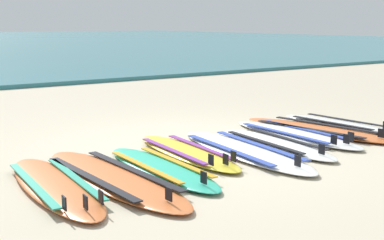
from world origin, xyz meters
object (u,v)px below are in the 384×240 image
at_px(surfboard_6, 294,134).
at_px(surfboard_5, 275,143).
at_px(surfboard_3, 187,152).
at_px(surfboard_2, 161,168).
at_px(surfboard_7, 317,130).
at_px(surfboard_1, 112,177).
at_px(surfboard_0, 55,185).
at_px(surfboard_4, 243,150).
at_px(surfboard_8, 338,124).

bearing_deg(surfboard_6, surfboard_5, -156.03).
bearing_deg(surfboard_6, surfboard_3, -179.67).
xyz_separation_m(surfboard_2, surfboard_5, (1.72, 0.14, -0.00)).
height_order(surfboard_3, surfboard_6, same).
bearing_deg(surfboard_7, surfboard_6, -175.95).
height_order(surfboard_1, surfboard_3, same).
bearing_deg(surfboard_0, surfboard_2, -2.36).
xyz_separation_m(surfboard_2, surfboard_7, (2.79, 0.44, -0.00)).
xyz_separation_m(surfboard_0, surfboard_3, (1.69, 0.35, 0.00)).
relative_size(surfboard_4, surfboard_6, 1.12).
bearing_deg(surfboard_8, surfboard_2, -170.72).
bearing_deg(surfboard_4, surfboard_0, -178.74).
xyz_separation_m(surfboard_0, surfboard_8, (4.45, 0.50, -0.00)).
bearing_deg(surfboard_2, surfboard_0, 177.64).
distance_m(surfboard_1, surfboard_8, 3.95).
bearing_deg(surfboard_7, surfboard_4, -167.92).
relative_size(surfboard_5, surfboard_6, 0.93).
distance_m(surfboard_2, surfboard_5, 1.73).
xyz_separation_m(surfboard_5, surfboard_7, (1.06, 0.30, -0.00)).
bearing_deg(surfboard_7, surfboard_8, 10.74).
relative_size(surfboard_3, surfboard_6, 0.92).
distance_m(surfboard_6, surfboard_8, 1.05).
height_order(surfboard_0, surfboard_8, same).
xyz_separation_m(surfboard_1, surfboard_2, (0.56, 0.03, 0.00)).
xyz_separation_m(surfboard_4, surfboard_8, (2.18, 0.45, 0.00)).
bearing_deg(surfboard_2, surfboard_6, 9.97).
bearing_deg(surfboard_3, surfboard_0, -168.25).
height_order(surfboard_4, surfboard_7, same).
relative_size(surfboard_7, surfboard_8, 1.24).
distance_m(surfboard_2, surfboard_7, 2.82).
bearing_deg(surfboard_5, surfboard_4, -174.94).
distance_m(surfboard_1, surfboard_5, 2.29).
bearing_deg(surfboard_3, surfboard_5, -12.64).
distance_m(surfboard_0, surfboard_6, 3.43).
bearing_deg(surfboard_8, surfboard_6, -172.29).
relative_size(surfboard_2, surfboard_3, 0.99).
relative_size(surfboard_2, surfboard_4, 0.81).
distance_m(surfboard_2, surfboard_4, 1.18).
bearing_deg(surfboard_3, surfboard_8, 3.12).
xyz_separation_m(surfboard_4, surfboard_5, (0.55, 0.05, 0.00)).
height_order(surfboard_1, surfboard_4, same).
height_order(surfboard_5, surfboard_6, same).
bearing_deg(surfboard_8, surfboard_4, -168.27).
height_order(surfboard_0, surfboard_7, same).
distance_m(surfboard_4, surfboard_8, 2.22).
xyz_separation_m(surfboard_0, surfboard_4, (2.27, 0.05, -0.00)).
relative_size(surfboard_0, surfboard_6, 1.00).
distance_m(surfboard_0, surfboard_8, 4.48).
height_order(surfboard_0, surfboard_6, same).
height_order(surfboard_0, surfboard_3, same).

